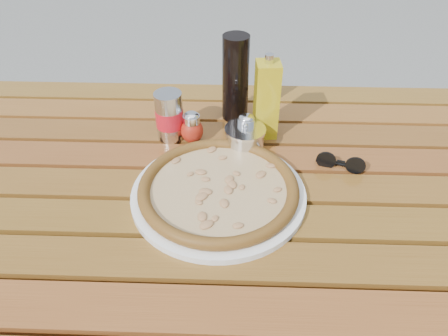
{
  "coord_description": "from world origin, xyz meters",
  "views": [
    {
      "loc": [
        0.03,
        -0.71,
        1.36
      ],
      "look_at": [
        0.0,
        0.02,
        0.78
      ],
      "focal_mm": 35.0,
      "sensor_mm": 36.0,
      "label": 1
    }
  ],
  "objects_px": {
    "table": "(224,210)",
    "sunglasses": "(341,163)",
    "oregano_shaker": "(246,130)",
    "dark_bottle": "(235,78)",
    "pepper_shaker": "(192,128)",
    "pizza": "(218,188)",
    "plate": "(219,194)",
    "parmesan_tin": "(245,139)",
    "soda_can": "(169,116)",
    "olive_oil_cruet": "(266,100)"
  },
  "relations": [
    {
      "from": "soda_can",
      "to": "olive_oil_cruet",
      "type": "xyz_separation_m",
      "value": [
        0.23,
        0.02,
        0.04
      ]
    },
    {
      "from": "dark_bottle",
      "to": "table",
      "type": "bearing_deg",
      "value": -94.07
    },
    {
      "from": "pepper_shaker",
      "to": "sunglasses",
      "type": "height_order",
      "value": "pepper_shaker"
    },
    {
      "from": "table",
      "to": "dark_bottle",
      "type": "bearing_deg",
      "value": 85.93
    },
    {
      "from": "pepper_shaker",
      "to": "table",
      "type": "bearing_deg",
      "value": -63.04
    },
    {
      "from": "oregano_shaker",
      "to": "pepper_shaker",
      "type": "bearing_deg",
      "value": 177.18
    },
    {
      "from": "oregano_shaker",
      "to": "olive_oil_cruet",
      "type": "height_order",
      "value": "olive_oil_cruet"
    },
    {
      "from": "table",
      "to": "pizza",
      "type": "relative_size",
      "value": 4.18
    },
    {
      "from": "dark_bottle",
      "to": "sunglasses",
      "type": "relative_size",
      "value": 1.98
    },
    {
      "from": "plate",
      "to": "pepper_shaker",
      "type": "relative_size",
      "value": 4.39
    },
    {
      "from": "pizza",
      "to": "olive_oil_cruet",
      "type": "relative_size",
      "value": 1.6
    },
    {
      "from": "pepper_shaker",
      "to": "pizza",
      "type": "bearing_deg",
      "value": -69.96
    },
    {
      "from": "pizza",
      "to": "dark_bottle",
      "type": "height_order",
      "value": "dark_bottle"
    },
    {
      "from": "olive_oil_cruet",
      "to": "oregano_shaker",
      "type": "bearing_deg",
      "value": -136.69
    },
    {
      "from": "pepper_shaker",
      "to": "soda_can",
      "type": "relative_size",
      "value": 0.68
    },
    {
      "from": "oregano_shaker",
      "to": "dark_bottle",
      "type": "height_order",
      "value": "dark_bottle"
    },
    {
      "from": "dark_bottle",
      "to": "olive_oil_cruet",
      "type": "bearing_deg",
      "value": -46.44
    },
    {
      "from": "olive_oil_cruet",
      "to": "plate",
      "type": "bearing_deg",
      "value": -113.68
    },
    {
      "from": "soda_can",
      "to": "dark_bottle",
      "type": "bearing_deg",
      "value": 32.4
    },
    {
      "from": "oregano_shaker",
      "to": "dark_bottle",
      "type": "xyz_separation_m",
      "value": [
        -0.03,
        0.12,
        0.07
      ]
    },
    {
      "from": "pepper_shaker",
      "to": "oregano_shaker",
      "type": "height_order",
      "value": "same"
    },
    {
      "from": "sunglasses",
      "to": "parmesan_tin",
      "type": "bearing_deg",
      "value": 178.21
    },
    {
      "from": "pepper_shaker",
      "to": "soda_can",
      "type": "distance_m",
      "value": 0.06
    },
    {
      "from": "pizza",
      "to": "olive_oil_cruet",
      "type": "xyz_separation_m",
      "value": [
        0.1,
        0.24,
        0.07
      ]
    },
    {
      "from": "table",
      "to": "parmesan_tin",
      "type": "bearing_deg",
      "value": 70.92
    },
    {
      "from": "table",
      "to": "pepper_shaker",
      "type": "height_order",
      "value": "pepper_shaker"
    },
    {
      "from": "plate",
      "to": "pepper_shaker",
      "type": "height_order",
      "value": "pepper_shaker"
    },
    {
      "from": "table",
      "to": "oregano_shaker",
      "type": "bearing_deg",
      "value": 72.9
    },
    {
      "from": "plate",
      "to": "olive_oil_cruet",
      "type": "bearing_deg",
      "value": 66.32
    },
    {
      "from": "plate",
      "to": "soda_can",
      "type": "height_order",
      "value": "soda_can"
    },
    {
      "from": "pepper_shaker",
      "to": "dark_bottle",
      "type": "bearing_deg",
      "value": 48.84
    },
    {
      "from": "table",
      "to": "sunglasses",
      "type": "bearing_deg",
      "value": 14.1
    },
    {
      "from": "dark_bottle",
      "to": "plate",
      "type": "bearing_deg",
      "value": -95.28
    },
    {
      "from": "sunglasses",
      "to": "pepper_shaker",
      "type": "bearing_deg",
      "value": 179.67
    },
    {
      "from": "pizza",
      "to": "sunglasses",
      "type": "relative_size",
      "value": 3.02
    },
    {
      "from": "sunglasses",
      "to": "pizza",
      "type": "bearing_deg",
      "value": -143.65
    },
    {
      "from": "plate",
      "to": "soda_can",
      "type": "relative_size",
      "value": 3.0
    },
    {
      "from": "oregano_shaker",
      "to": "parmesan_tin",
      "type": "relative_size",
      "value": 0.74
    },
    {
      "from": "oregano_shaker",
      "to": "soda_can",
      "type": "distance_m",
      "value": 0.19
    },
    {
      "from": "pizza",
      "to": "soda_can",
      "type": "xyz_separation_m",
      "value": [
        -0.13,
        0.22,
        0.04
      ]
    },
    {
      "from": "pepper_shaker",
      "to": "sunglasses",
      "type": "bearing_deg",
      "value": -15.71
    },
    {
      "from": "sunglasses",
      "to": "table",
      "type": "bearing_deg",
      "value": -150.52
    },
    {
      "from": "pizza",
      "to": "sunglasses",
      "type": "bearing_deg",
      "value": 20.97
    },
    {
      "from": "oregano_shaker",
      "to": "olive_oil_cruet",
      "type": "relative_size",
      "value": 0.39
    },
    {
      "from": "plate",
      "to": "oregano_shaker",
      "type": "distance_m",
      "value": 0.2
    },
    {
      "from": "plate",
      "to": "soda_can",
      "type": "bearing_deg",
      "value": 120.48
    },
    {
      "from": "soda_can",
      "to": "olive_oil_cruet",
      "type": "distance_m",
      "value": 0.23
    },
    {
      "from": "table",
      "to": "plate",
      "type": "relative_size",
      "value": 3.89
    },
    {
      "from": "table",
      "to": "pizza",
      "type": "bearing_deg",
      "value": -103.91
    },
    {
      "from": "pizza",
      "to": "pepper_shaker",
      "type": "bearing_deg",
      "value": 110.04
    }
  ]
}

